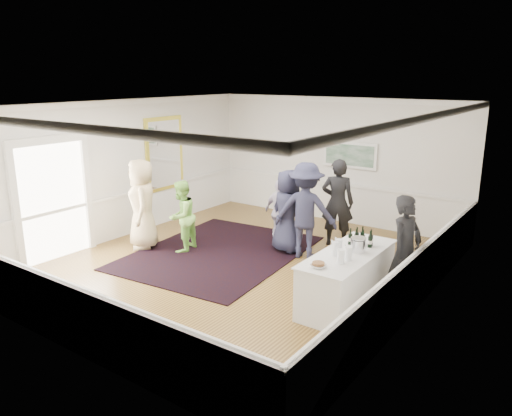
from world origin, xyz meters
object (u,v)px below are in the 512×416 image
Objects in this scene: guest_lilac at (280,213)px; nut_bowl at (318,265)px; serving_table at (347,278)px; bartender at (405,250)px; guest_dark_b at (337,203)px; ice_bucket at (358,245)px; guest_tan at (142,204)px; guest_dark_a at (306,211)px; guest_navy at (288,211)px; guest_green at (181,216)px.

guest_lilac is 6.23× the size of nut_bowl.
bartender reaches higher than serving_table.
guest_dark_b is 8.02× the size of nut_bowl.
ice_bucket is (1.61, -2.47, 0.03)m from guest_dark_b.
guest_dark_a is (3.22, 1.55, 0.02)m from guest_tan.
guest_navy is at bearing 36.02° from guest_dark_b.
serving_table is 1.13× the size of guest_dark_b.
guest_dark_a is 0.49m from guest_navy.
serving_table is at bearing 83.07° from nut_bowl.
guest_dark_a reaches higher than bartender.
serving_table is 3.13m from guest_lilac.
guest_tan is (-5.67, -0.60, 0.06)m from bartender.
guest_tan is 1.01× the size of guest_dark_b.
ice_bucket is (2.62, -1.70, 0.25)m from guest_lilac.
guest_lilac is at bearing 17.42° from guest_dark_b.
bartender is at bearing 139.02° from guest_dark_a.
guest_navy reaches higher than guest_green.
guest_dark_b reaches higher than guest_lilac.
guest_tan is 5.04m from ice_bucket.
guest_navy is 6.94× the size of ice_bucket.
guest_dark_b reaches higher than serving_table.
guest_tan reaches higher than guest_green.
guest_lilac is 1.29m from guest_dark_b.
guest_navy is at bearing 71.11° from guest_tan.
guest_dark_b is 7.58× the size of ice_bucket.
guest_navy is (-0.68, -1.00, -0.08)m from guest_dark_b.
guest_dark_b is at bearing -130.67° from guest_lilac.
guest_dark_b is at bearing -120.35° from guest_dark_a.
guest_navy is at bearing -27.40° from guest_dark_a.
bartender is at bearing 38.47° from serving_table.
guest_green is at bearing 163.78° from nut_bowl.
bartender is (0.74, 0.59, 0.47)m from serving_table.
guest_dark_a reaches higher than guest_dark_b.
guest_green is at bearing 177.61° from ice_bucket.
guest_tan reaches higher than serving_table.
nut_bowl is (1.40, -3.45, -0.05)m from guest_dark_b.
guest_lilac is (1.55, 1.53, -0.02)m from guest_green.
ice_bucket is (4.17, -0.17, 0.24)m from guest_green.
ice_bucket is (1.81, -1.41, 0.01)m from guest_dark_a.
ice_bucket reaches higher than serving_table.
nut_bowl is at bearing -102.09° from ice_bucket.
guest_dark_a is (-2.45, 0.95, 0.08)m from bartender.
bartender is 0.79m from ice_bucket.
bartender is 4.82m from guest_green.
guest_tan is at bearing 170.19° from nut_bowl.
guest_lilac is 3.61m from nut_bowl.
guest_dark_b is (0.20, 1.07, -0.02)m from guest_dark_a.
nut_bowl reaches higher than serving_table.
guest_lilac is 5.90× the size of ice_bucket.
guest_tan is 4.31m from guest_dark_b.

